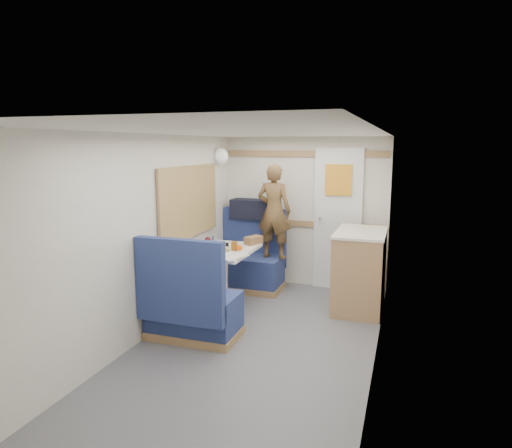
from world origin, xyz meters
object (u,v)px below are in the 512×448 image
(pepper_grinder, at_px, (227,247))
(dinette_table, at_px, (224,262))
(cheese_block, at_px, (224,248))
(beer_glass, at_px, (234,246))
(tumbler_left, at_px, (202,248))
(duffel_bag, at_px, (252,209))
(dome_light, at_px, (221,156))
(bench_near, at_px, (191,310))
(tumbler_mid, at_px, (215,241))
(orange_fruit, at_px, (239,248))
(person, at_px, (274,211))
(galley_counter, at_px, (360,269))
(wine_glass, at_px, (208,241))
(tray, at_px, (230,256))
(bench_far, at_px, (249,266))
(bread_loaf, at_px, (254,240))

(pepper_grinder, bearing_deg, dinette_table, 135.60)
(cheese_block, distance_m, beer_glass, 0.12)
(tumbler_left, height_order, pepper_grinder, tumbler_left)
(duffel_bag, xyz_separation_m, pepper_grinder, (0.11, -1.18, -0.27))
(dinette_table, distance_m, dome_light, 1.51)
(cheese_block, bearing_deg, bench_near, -92.92)
(tumbler_mid, bearing_deg, orange_fruit, -30.98)
(person, bearing_deg, galley_counter, 168.58)
(bench_near, distance_m, orange_fruit, 0.93)
(tumbler_left, xyz_separation_m, pepper_grinder, (0.23, 0.18, -0.01))
(galley_counter, height_order, wine_glass, galley_counter)
(galley_counter, bearing_deg, wine_glass, -155.63)
(dinette_table, xyz_separation_m, tray, (0.20, -0.32, 0.16))
(dinette_table, xyz_separation_m, galley_counter, (1.47, 0.55, -0.10))
(bench_far, bearing_deg, pepper_grinder, -86.36)
(dinette_table, relative_size, cheese_block, 9.67)
(bench_near, height_order, galley_counter, bench_near)
(pepper_grinder, bearing_deg, dome_light, 116.31)
(cheese_block, bearing_deg, orange_fruit, 6.18)
(orange_fruit, bearing_deg, pepper_grinder, 169.34)
(beer_glass, xyz_separation_m, bread_loaf, (0.09, 0.42, -0.01))
(tumbler_mid, bearing_deg, bench_near, -79.49)
(tumbler_mid, bearing_deg, bench_far, 75.03)
(dinette_table, height_order, bread_loaf, bread_loaf)
(dome_light, height_order, wine_glass, dome_light)
(galley_counter, xyz_separation_m, cheese_block, (-1.43, -0.66, 0.29))
(dinette_table, xyz_separation_m, person, (0.34, 0.85, 0.49))
(dome_light, height_order, orange_fruit, dome_light)
(bench_far, distance_m, tumbler_left, 1.21)
(beer_glass, bearing_deg, galley_counter, 24.15)
(galley_counter, distance_m, beer_glass, 1.49)
(orange_fruit, relative_size, pepper_grinder, 0.73)
(bench_near, relative_size, person, 0.87)
(dome_light, height_order, cheese_block, dome_light)
(tumbler_mid, bearing_deg, wine_glass, -79.13)
(dinette_table, relative_size, wine_glass, 5.48)
(beer_glass, distance_m, pepper_grinder, 0.08)
(tray, xyz_separation_m, beer_glass, (-0.06, 0.28, 0.05))
(dinette_table, xyz_separation_m, tumbler_mid, (-0.19, 0.16, 0.21))
(tumbler_left, bearing_deg, tray, -12.68)
(dome_light, relative_size, tumbler_mid, 1.84)
(galley_counter, bearing_deg, bench_far, 167.90)
(cheese_block, xyz_separation_m, bread_loaf, (0.19, 0.48, 0.01))
(wine_glass, height_order, beer_glass, wine_glass)
(bench_far, height_order, pepper_grinder, bench_far)
(orange_fruit, bearing_deg, person, 82.41)
(bread_loaf, bearing_deg, bench_far, 114.69)
(tumbler_mid, height_order, beer_glass, same)
(dinette_table, height_order, tray, tray)
(beer_glass, relative_size, bread_loaf, 0.49)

